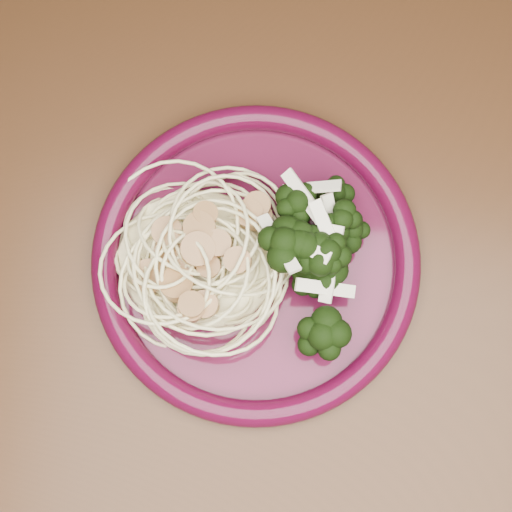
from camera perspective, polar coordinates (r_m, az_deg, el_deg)
The scene contains 6 objects.
dining_table at distance 0.66m, azimuth 1.65°, elevation -2.17°, with size 1.20×0.80×0.75m.
dinner_plate at distance 0.56m, azimuth 0.00°, elevation -0.25°, with size 0.28×0.28×0.02m.
spaghetti_pile at distance 0.55m, azimuth -4.65°, elevation 0.03°, with size 0.13×0.11×0.03m, color #F8F0AB.
scallop_cluster at distance 0.51m, azimuth -4.96°, elevation 0.93°, with size 0.12×0.12×0.04m, color #B1814A, non-canonical shape.
broccoli_pile at distance 0.54m, azimuth 5.77°, elevation 0.20°, with size 0.08×0.14×0.05m, color black.
onion_garnish at distance 0.51m, azimuth 6.10°, elevation 0.98°, with size 0.06×0.09×0.05m, color white, non-canonical shape.
Camera 1 is at (-0.01, -0.13, 1.30)m, focal length 50.00 mm.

